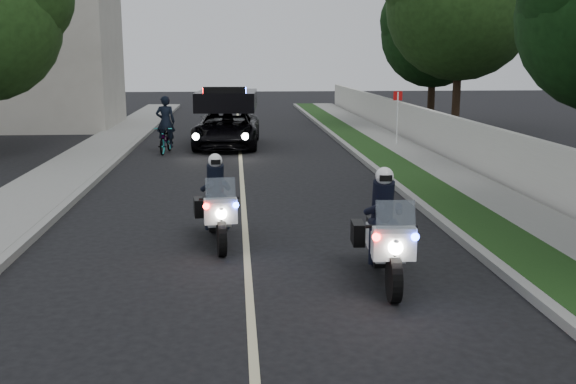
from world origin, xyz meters
name	(u,v)px	position (x,y,z in m)	size (l,w,h in m)	color
ground	(253,350)	(0.00, 0.00, 0.00)	(120.00, 120.00, 0.00)	black
curb_right	(393,183)	(4.10, 10.00, 0.07)	(0.20, 60.00, 0.15)	gray
grass_verge	(419,183)	(4.80, 10.00, 0.08)	(1.20, 60.00, 0.16)	#193814
sidewalk_right	(465,182)	(6.10, 10.00, 0.08)	(1.40, 60.00, 0.16)	gray
property_wall	(502,157)	(7.10, 10.00, 0.75)	(0.22, 60.00, 1.50)	beige
curb_left	(86,188)	(-4.10, 10.00, 0.07)	(0.20, 60.00, 0.15)	gray
sidewalk_left	(43,188)	(-5.20, 10.00, 0.08)	(2.00, 60.00, 0.16)	gray
building_far	(29,55)	(-10.00, 26.00, 3.50)	(8.00, 6.00, 7.00)	#A8A396
lane_marking	(242,188)	(0.00, 10.00, 0.00)	(0.12, 50.00, 0.01)	#BFB78C
police_moto_left	(218,243)	(-0.53, 4.74, 0.00)	(0.70, 1.99, 1.69)	silver
police_moto_right	(383,281)	(2.11, 2.35, 0.00)	(0.74, 2.11, 1.80)	silver
police_suv	(227,147)	(-0.48, 18.41, 0.00)	(2.40, 5.19, 2.52)	black
bicycle	(167,153)	(-2.67, 16.83, 0.00)	(0.64, 1.85, 0.97)	black
cyclist	(167,153)	(-2.67, 16.83, 0.00)	(0.68, 0.45, 1.88)	black
sign_post	(396,148)	(6.00, 17.48, 0.00)	(0.35, 0.35, 2.23)	#B70D12
tree_right_d	(454,134)	(9.82, 22.05, 0.00)	(6.60, 6.60, 11.00)	#214316
tree_right_e	(430,125)	(9.83, 25.94, 0.00)	(5.29, 5.29, 8.82)	black
tree_left_far	(53,124)	(-9.68, 28.16, 0.00)	(5.44, 5.44, 9.06)	black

